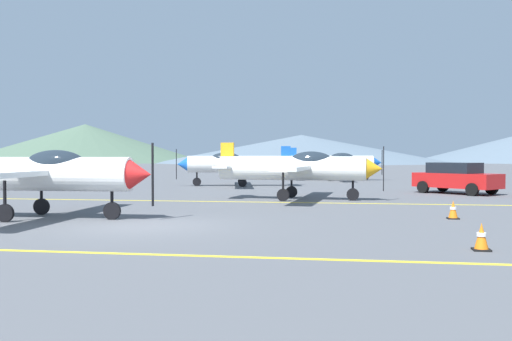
% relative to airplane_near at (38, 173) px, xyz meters
% --- Properties ---
extents(ground_plane, '(400.00, 400.00, 0.00)m').
position_rel_airplane_near_xyz_m(ground_plane, '(4.09, -1.29, -1.46)').
color(ground_plane, '#54565B').
extents(apron_line_near, '(80.00, 0.16, 0.01)m').
position_rel_airplane_near_xyz_m(apron_line_near, '(4.09, -5.72, -1.45)').
color(apron_line_near, yellow).
rests_on(apron_line_near, ground_plane).
extents(apron_line_far, '(80.00, 0.16, 0.01)m').
position_rel_airplane_near_xyz_m(apron_line_far, '(4.09, 7.22, -1.45)').
color(apron_line_far, yellow).
rests_on(apron_line_far, ground_plane).
extents(airplane_near, '(7.47, 8.62, 2.59)m').
position_rel_airplane_near_xyz_m(airplane_near, '(0.00, 0.00, 0.00)').
color(airplane_near, white).
rests_on(airplane_near, ground_plane).
extents(airplane_mid, '(7.52, 8.65, 2.59)m').
position_rel_airplane_near_xyz_m(airplane_mid, '(7.51, 8.88, 0.00)').
color(airplane_mid, white).
rests_on(airplane_mid, ground_plane).
extents(airplane_far, '(7.57, 8.64, 2.59)m').
position_rel_airplane_near_xyz_m(airplane_far, '(2.52, 19.39, 0.00)').
color(airplane_far, white).
rests_on(airplane_far, ground_plane).
extents(airplane_back, '(7.56, 8.66, 2.59)m').
position_rel_airplane_near_xyz_m(airplane_back, '(8.73, 28.65, 0.00)').
color(airplane_back, silver).
rests_on(airplane_back, ground_plane).
extents(car_sedan, '(4.38, 4.24, 1.62)m').
position_rel_airplane_near_xyz_m(car_sedan, '(15.31, 14.09, -0.61)').
color(car_sedan, red).
rests_on(car_sedan, ground_plane).
extents(traffic_cone_front, '(0.36, 0.36, 0.59)m').
position_rel_airplane_near_xyz_m(traffic_cone_front, '(12.49, -4.15, -1.17)').
color(traffic_cone_front, black).
rests_on(traffic_cone_front, ground_plane).
extents(traffic_cone_side, '(0.36, 0.36, 0.59)m').
position_rel_airplane_near_xyz_m(traffic_cone_side, '(13.00, 1.90, -1.17)').
color(traffic_cone_side, black).
rests_on(traffic_cone_side, ground_plane).
extents(hill_left, '(65.94, 65.94, 10.41)m').
position_rel_airplane_near_xyz_m(hill_left, '(-61.12, 129.82, 3.75)').
color(hill_left, '#4C6651').
rests_on(hill_left, ground_plane).
extents(hill_centerleft, '(74.63, 74.63, 7.09)m').
position_rel_airplane_near_xyz_m(hill_centerleft, '(-1.69, 128.15, 2.09)').
color(hill_centerleft, slate).
rests_on(hill_centerleft, ground_plane).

